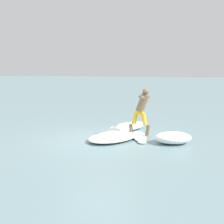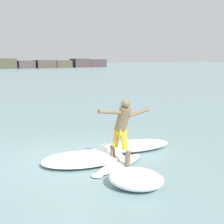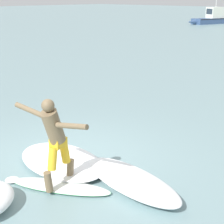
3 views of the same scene
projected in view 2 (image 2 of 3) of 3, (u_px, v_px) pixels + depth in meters
name	position (u px, v px, depth m)	size (l,w,h in m)	color
ground_plane	(71.00, 159.00, 8.28)	(200.00, 200.00, 0.00)	gray
rock_jetty_breakwater	(11.00, 64.00, 66.44)	(42.96, 5.01, 5.52)	#433536
surfboard	(119.00, 164.00, 7.80)	(1.97, 1.33, 0.21)	white
surfer	(122.00, 126.00, 7.58)	(1.54, 0.77, 1.63)	brown
wave_foam_at_tail	(136.00, 179.00, 6.50)	(1.49, 1.54, 0.37)	white
wave_foam_at_nose	(83.00, 159.00, 8.03)	(2.31, 1.55, 0.20)	white
wave_foam_beside	(132.00, 146.00, 8.99)	(2.38, 1.13, 0.29)	white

